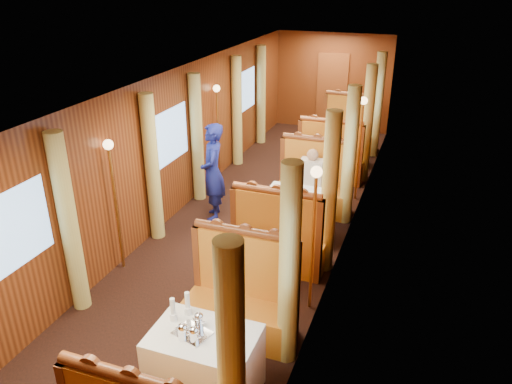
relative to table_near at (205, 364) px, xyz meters
The scene contains 46 objects.
floor 3.60m from the table_near, 102.09° to the left, with size 3.00×12.00×0.01m, color black, non-canonical shape.
ceiling 4.16m from the table_near, 102.09° to the left, with size 3.00×12.00×0.01m, color silver, non-canonical shape.
wall_far 9.57m from the table_near, 94.51° to the left, with size 3.00×2.50×0.01m, color brown, non-canonical shape.
wall_left 4.25m from the table_near, 122.74° to the left, with size 12.00×2.50×0.01m, color brown, non-canonical shape.
wall_right 3.68m from the table_near, 77.91° to the left, with size 12.00×2.50×0.01m, color brown, non-canonical shape.
doorway_far 9.52m from the table_near, 94.53° to the left, with size 0.80×0.04×2.00m, color brown.
table_near is the anchor object (origin of this frame).
banquette_near_aft 1.02m from the table_near, 90.00° to the left, with size 1.30×0.55×1.34m.
table_mid 3.50m from the table_near, 90.00° to the left, with size 1.05×0.72×0.75m, color white.
banquette_mid_fwd 2.49m from the table_near, 90.00° to the left, with size 1.30×0.55×1.34m.
banquette_mid_aft 4.51m from the table_near, 90.00° to the left, with size 1.30×0.55×1.34m.
table_far 7.00m from the table_near, 90.00° to the left, with size 1.05×0.72×0.75m, color white.
banquette_far_fwd 5.99m from the table_near, 90.00° to the left, with size 1.30×0.55×1.34m.
banquette_far_aft 8.01m from the table_near, 90.00° to the left, with size 1.30×0.55×1.34m.
tea_tray 0.40m from the table_near, 167.22° to the right, with size 0.34×0.26×0.01m, color silver.
teapot_left 0.48m from the table_near, 141.65° to the right, with size 0.17×0.13×0.14m, color silver, non-canonical shape.
teapot_right 0.46m from the table_near, 105.07° to the right, with size 0.17×0.12×0.13m, color silver, non-canonical shape.
teapot_back 0.46m from the table_near, 132.51° to the left, with size 0.15×0.12×0.13m, color silver, non-canonical shape.
fruit_plate 0.51m from the table_near, 20.59° to the right, with size 0.20×0.20×0.05m.
cup_inboard 0.62m from the table_near, 165.56° to the left, with size 0.08×0.08×0.26m.
cup_outboard 0.61m from the table_near, 139.83° to the left, with size 0.08×0.08×0.26m.
rose_vase_mid 3.58m from the table_near, 89.66° to the left, with size 0.06×0.06×0.36m.
rose_vase_far 7.02m from the table_near, 90.02° to the left, with size 0.06×0.06×0.36m.
window_left_near 2.48m from the table_near, behind, with size 1.20×0.90×0.01m, color #80ADE4, non-canonical shape.
curtain_left_near_b 2.41m from the table_near, 159.89° to the left, with size 0.22×0.22×2.35m, color tan.
window_right_near 1.30m from the table_near, ahead, with size 1.20×0.90×0.01m, color #80ADE4, non-canonical shape.
curtain_right_near_a 1.28m from the table_near, 51.07° to the right, with size 0.22×0.22×2.35m, color tan.
curtain_right_near_b 1.28m from the table_near, 51.07° to the left, with size 0.22×0.22×2.35m, color tan.
window_left_mid 4.29m from the table_near, 122.56° to the left, with size 1.20×0.90×0.01m, color #80ADE4, non-canonical shape.
curtain_left_mid_a 3.55m from the table_near, 128.06° to the left, with size 0.22×0.22×2.35m, color tan.
curtain_left_mid_b 4.85m from the table_near, 116.46° to the left, with size 0.22×0.22×2.35m, color tan.
window_right_mid 3.73m from the table_near, 78.14° to the left, with size 1.20×0.90×0.01m, color #80ADE4, non-canonical shape.
curtain_right_mid_a 2.90m from the table_near, 76.96° to the left, with size 0.22×0.22×2.35m, color tan.
curtain_right_mid_b 4.40m from the table_near, 81.63° to the left, with size 0.22×0.22×2.35m, color tan.
window_left_far 7.43m from the table_near, 107.71° to the left, with size 1.20×0.90×0.01m, color #80ADE4, non-canonical shape.
curtain_left_far_a 6.62m from the table_near, 108.90° to the left, with size 0.22×0.22×2.35m, color tan.
curtain_left_far_b 8.11m from the table_near, 105.31° to the left, with size 0.22×0.22×2.35m, color tan.
window_right_far 7.12m from the table_near, 84.01° to the left, with size 1.20×0.90×0.01m, color #80ADE4, non-canonical shape.
curtain_right_far_a 6.30m from the table_near, 84.22° to the left, with size 0.22×0.22×2.35m, color tan.
curtain_right_far_b 7.85m from the table_near, 85.37° to the left, with size 0.22×0.22×2.35m, color tan.
sconce_left_fore 2.95m from the table_near, 140.86° to the left, with size 0.14×0.14×1.95m.
sconce_right_fore 2.12m from the table_near, 69.62° to the left, with size 0.14×0.14×1.95m.
sconce_left_aft 5.76m from the table_near, 112.27° to the left, with size 0.14×0.14×1.95m.
sconce_right_aft 5.39m from the table_near, 82.94° to the left, with size 0.14×0.14×1.95m.
steward 3.99m from the table_near, 112.95° to the left, with size 0.62×0.40×1.69m, color navy.
passenger 4.32m from the table_near, 90.00° to the left, with size 0.40×0.44×0.76m.
Camera 1 is at (2.54, -6.94, 4.02)m, focal length 35.00 mm.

